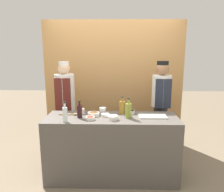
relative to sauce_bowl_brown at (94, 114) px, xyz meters
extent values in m
plane|color=#756651|center=(0.26, -0.06, -0.96)|extent=(14.00, 14.00, 0.00)
cube|color=#B7844C|center=(0.26, 1.12, 0.24)|extent=(2.59, 0.18, 2.40)
cube|color=#514C47|center=(0.26, -0.06, -0.49)|extent=(1.88, 0.62, 0.94)
cylinder|color=white|center=(0.00, 0.00, 0.00)|extent=(0.17, 0.17, 0.05)
cylinder|color=brown|center=(0.00, 0.00, 0.01)|extent=(0.14, 0.14, 0.01)
cylinder|color=white|center=(0.17, -0.04, -0.01)|extent=(0.12, 0.12, 0.04)
cylinder|color=orange|center=(0.17, -0.04, 0.01)|extent=(0.09, 0.09, 0.01)
cylinder|color=white|center=(0.54, 0.12, 0.00)|extent=(0.12, 0.12, 0.05)
cylinder|color=silver|center=(0.54, 0.12, 0.01)|extent=(0.10, 0.10, 0.01)
cylinder|color=white|center=(-0.03, -0.19, -0.01)|extent=(0.12, 0.12, 0.04)
cylinder|color=red|center=(-0.03, -0.19, 0.01)|extent=(0.10, 0.10, 0.01)
cylinder|color=white|center=(0.28, -0.18, 0.00)|extent=(0.14, 0.14, 0.06)
cylinder|color=#703384|center=(0.28, -0.18, 0.02)|extent=(0.11, 0.11, 0.02)
cube|color=white|center=(0.84, -0.05, -0.02)|extent=(0.39, 0.18, 0.02)
cylinder|color=silver|center=(-0.34, -0.29, 0.07)|extent=(0.06, 0.06, 0.20)
cylinder|color=silver|center=(-0.34, -0.29, 0.20)|extent=(0.03, 0.03, 0.06)
cylinder|color=black|center=(-0.34, -0.29, 0.24)|extent=(0.03, 0.03, 0.02)
cylinder|color=black|center=(-0.19, -0.10, 0.06)|extent=(0.07, 0.07, 0.18)
cylinder|color=black|center=(-0.19, -0.10, 0.18)|extent=(0.03, 0.03, 0.06)
cylinder|color=black|center=(-0.19, -0.10, 0.22)|extent=(0.03, 0.03, 0.02)
cylinder|color=olive|center=(0.50, -0.09, 0.08)|extent=(0.08, 0.08, 0.21)
cylinder|color=olive|center=(0.50, -0.09, 0.21)|extent=(0.03, 0.03, 0.06)
cylinder|color=black|center=(0.50, -0.09, 0.25)|extent=(0.04, 0.04, 0.02)
cylinder|color=olive|center=(0.41, 0.11, 0.07)|extent=(0.08, 0.08, 0.19)
cylinder|color=olive|center=(0.41, 0.11, 0.19)|extent=(0.03, 0.03, 0.06)
cylinder|color=black|center=(0.41, 0.11, 0.23)|extent=(0.04, 0.04, 0.02)
cylinder|color=silver|center=(-0.19, 0.10, 0.01)|extent=(0.09, 0.09, 0.08)
cylinder|color=#B7B7BC|center=(0.13, 0.07, 0.02)|extent=(0.10, 0.10, 0.10)
cylinder|color=#B2844C|center=(-0.40, 0.02, -0.02)|extent=(0.23, 0.02, 0.02)
ellipsoid|color=#B2844C|center=(-0.27, 0.02, -0.01)|extent=(0.06, 0.05, 0.02)
cylinder|color=#28282D|center=(-0.56, 0.61, -0.53)|extent=(0.24, 0.24, 0.86)
cylinder|color=silver|center=(-0.56, 0.61, 0.20)|extent=(0.33, 0.33, 0.61)
cube|color=#561E19|center=(-0.56, 0.45, 0.18)|extent=(0.27, 0.02, 0.57)
sphere|color=beige|center=(-0.56, 0.61, 0.61)|extent=(0.20, 0.20, 0.20)
cylinder|color=white|center=(-0.56, 0.61, 0.68)|extent=(0.17, 0.17, 0.07)
cylinder|color=#28282D|center=(1.09, 0.61, -0.50)|extent=(0.23, 0.23, 0.93)
cylinder|color=silver|center=(1.09, 0.61, 0.23)|extent=(0.32, 0.32, 0.53)
cube|color=#232838|center=(1.09, 0.45, 0.21)|extent=(0.26, 0.02, 0.48)
sphere|color=#9E704C|center=(1.09, 0.61, 0.61)|extent=(0.22, 0.22, 0.22)
cylinder|color=black|center=(1.09, 0.61, 0.69)|extent=(0.19, 0.19, 0.08)
camera|label=1|loc=(0.35, -3.03, 0.91)|focal=35.00mm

